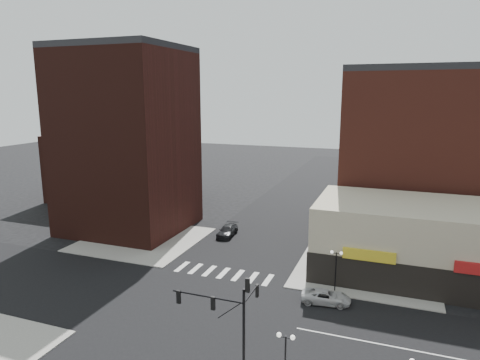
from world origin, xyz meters
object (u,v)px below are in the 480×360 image
(traffic_signal, at_px, (232,313))
(street_lamp_se_a, at_px, (286,348))
(white_suv, at_px, (326,297))
(dark_sedan_north, at_px, (227,231))
(street_lamp_ne, at_px, (336,260))

(traffic_signal, height_order, street_lamp_se_a, traffic_signal)
(traffic_signal, relative_size, street_lamp_se_a, 1.87)
(white_suv, bearing_deg, traffic_signal, 154.57)
(dark_sedan_north, bearing_deg, traffic_signal, -71.10)
(street_lamp_se_a, distance_m, white_suv, 13.56)
(street_lamp_se_a, relative_size, white_suv, 0.90)
(street_lamp_se_a, relative_size, dark_sedan_north, 0.85)
(traffic_signal, bearing_deg, street_lamp_ne, 73.25)
(white_suv, height_order, dark_sedan_north, dark_sedan_north)
(street_lamp_ne, height_order, dark_sedan_north, street_lamp_ne)
(street_lamp_se_a, xyz_separation_m, dark_sedan_north, (-15.40, 28.02, -2.58))
(street_lamp_se_a, distance_m, dark_sedan_north, 32.08)
(white_suv, relative_size, dark_sedan_north, 0.93)
(street_lamp_se_a, xyz_separation_m, street_lamp_ne, (1.00, 16.00, 0.00))
(street_lamp_ne, relative_size, dark_sedan_north, 0.85)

